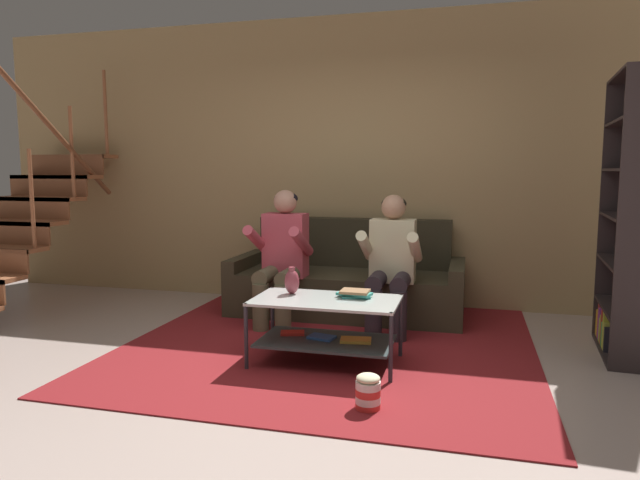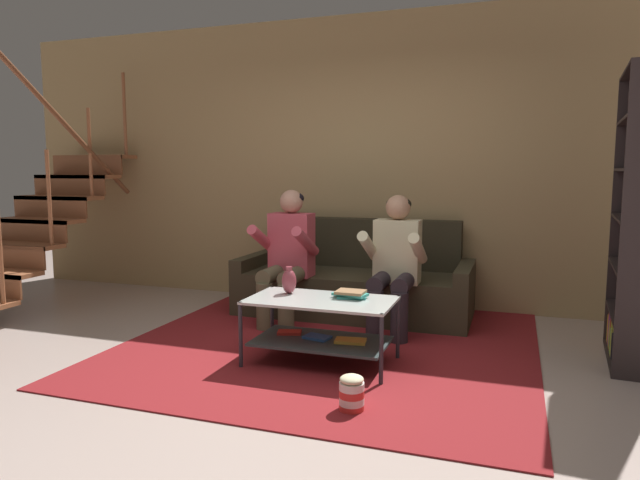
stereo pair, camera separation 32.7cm
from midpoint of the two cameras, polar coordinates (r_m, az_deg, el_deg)
The scene contains 11 objects.
ground at distance 3.74m, azimuth -0.48°, elevation -14.47°, with size 16.80×16.80×0.00m, color #B59F95.
back_partition at distance 5.85m, azimuth 7.63°, elevation 7.75°, with size 8.40×0.12×2.90m, color tan.
staircase_run at distance 6.35m, azimuth -24.99°, elevation 2.11°, with size 0.94×2.02×2.46m.
couch at distance 5.47m, azimuth 5.25°, elevation -4.40°, with size 2.17×0.87×0.89m.
person_seated_left at distance 5.06m, azimuth -1.45°, elevation -1.22°, with size 0.50×0.58×1.19m.
person_seated_right at distance 4.81m, azimuth 9.42°, elevation -1.92°, with size 0.50×0.58×1.16m.
coffee_table at distance 4.06m, azimuth 2.46°, elevation -8.12°, with size 1.02×0.57×0.47m.
area_rug at distance 4.71m, azimuth 3.62°, elevation -9.81°, with size 3.11×3.40×0.01m.
vase at distance 4.17m, azimuth -0.87°, elevation -4.13°, with size 0.11×0.11×0.20m.
book_stack at distance 4.06m, azimuth 5.41°, elevation -5.42°, with size 0.26×0.19×0.05m.
popcorn_tub at distance 3.37m, azimuth 6.07°, elevation -15.02°, with size 0.14×0.14×0.21m.
Camera 2 is at (1.32, -3.23, 1.37)m, focal length 32.00 mm.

